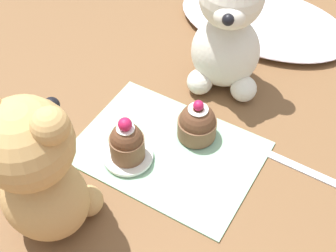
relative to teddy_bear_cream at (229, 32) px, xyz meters
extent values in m
plane|color=brown|center=(0.00, -0.17, -0.10)|extent=(4.00, 4.00, 0.00)
cube|color=#8EBC99|center=(0.00, -0.17, -0.10)|extent=(0.26, 0.18, 0.01)
ellipsoid|color=silver|center=(-0.01, 0.17, -0.09)|extent=(0.32, 0.20, 0.03)
ellipsoid|color=silver|center=(0.00, 0.00, -0.04)|extent=(0.13, 0.12, 0.12)
ellipsoid|color=silver|center=(0.01, -0.03, 0.05)|extent=(0.05, 0.05, 0.04)
sphere|color=black|center=(0.02, -0.05, 0.06)|extent=(0.02, 0.02, 0.02)
sphere|color=silver|center=(-0.02, -0.04, -0.08)|extent=(0.04, 0.04, 0.04)
sphere|color=silver|center=(0.04, -0.02, -0.08)|extent=(0.04, 0.04, 0.04)
ellipsoid|color=tan|center=(-0.07, -0.35, -0.04)|extent=(0.12, 0.12, 0.12)
sphere|color=tan|center=(-0.07, -0.35, 0.06)|extent=(0.10, 0.10, 0.10)
ellipsoid|color=tan|center=(-0.08, -0.31, 0.05)|extent=(0.06, 0.05, 0.04)
sphere|color=black|center=(-0.08, -0.29, 0.06)|extent=(0.02, 0.02, 0.02)
sphere|color=tan|center=(-0.03, -0.34, 0.10)|extent=(0.04, 0.04, 0.04)
sphere|color=tan|center=(-0.04, -0.31, -0.08)|extent=(0.04, 0.04, 0.04)
sphere|color=tan|center=(-0.11, -0.32, -0.08)|extent=(0.04, 0.04, 0.04)
cylinder|color=brown|center=(0.02, -0.13, -0.08)|extent=(0.06, 0.06, 0.03)
sphere|color=brown|center=(0.02, -0.13, -0.07)|extent=(0.05, 0.05, 0.05)
cylinder|color=white|center=(0.02, -0.13, -0.04)|extent=(0.03, 0.03, 0.00)
sphere|color=#B71947|center=(0.02, -0.13, -0.03)|extent=(0.02, 0.02, 0.02)
cylinder|color=white|center=(-0.05, -0.21, -0.09)|extent=(0.07, 0.07, 0.01)
cylinder|color=brown|center=(-0.05, -0.21, -0.07)|extent=(0.05, 0.05, 0.04)
sphere|color=brown|center=(-0.05, -0.21, -0.05)|extent=(0.04, 0.04, 0.04)
cylinder|color=white|center=(-0.05, -0.21, -0.03)|extent=(0.02, 0.02, 0.00)
sphere|color=#B71947|center=(-0.05, -0.21, -0.03)|extent=(0.02, 0.02, 0.02)
cube|color=silver|center=(0.17, -0.10, -0.10)|extent=(0.13, 0.01, 0.01)
camera|label=1|loc=(0.21, -0.53, 0.43)|focal=50.00mm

